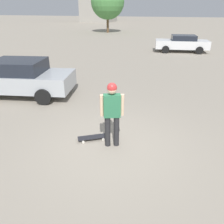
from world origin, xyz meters
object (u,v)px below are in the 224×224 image
at_px(skateboard, 93,137).
at_px(car_parked_near, 18,77).
at_px(person, 112,110).
at_px(car_parked_far, 182,43).

distance_m(skateboard, car_parked_near, 4.97).
bearing_deg(car_parked_near, person, 141.08).
distance_m(car_parked_near, car_parked_far, 14.43).
xyz_separation_m(person, car_parked_near, (-4.98, 2.34, -0.27)).
relative_size(car_parked_near, car_parked_far, 1.05).
bearing_deg(person, skateboard, 149.31).
distance_m(person, car_parked_far, 15.54).
xyz_separation_m(skateboard, car_parked_far, (1.53, 15.43, 0.65)).
distance_m(skateboard, car_parked_far, 15.52).
xyz_separation_m(car_parked_near, car_parked_far, (5.90, 13.17, -0.05)).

